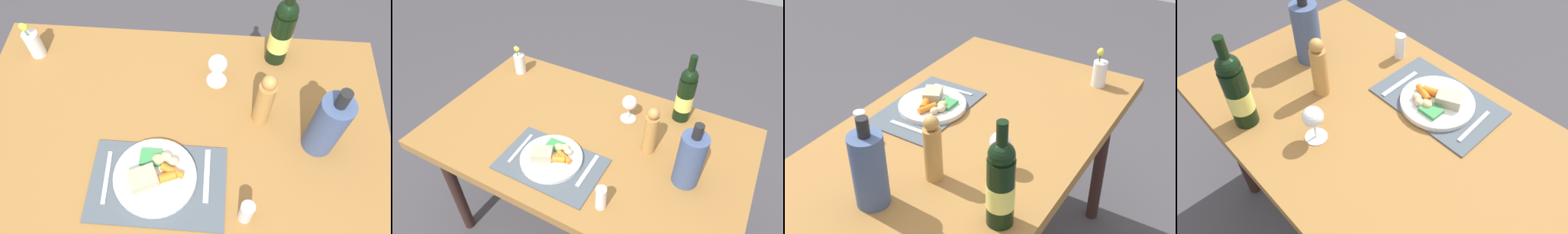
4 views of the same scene
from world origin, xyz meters
The scene contains 12 objects.
ground_plane centered at (0.00, 0.00, 0.00)m, with size 8.00×8.00×0.00m, color #403D42.
dining_table centered at (0.00, 0.00, 0.69)m, with size 1.46×0.87×0.77m.
placemat centered at (-0.05, -0.22, 0.77)m, with size 0.43×0.28×0.01m, color #48515A.
dinner_plate centered at (-0.06, -0.20, 0.79)m, with size 0.26×0.26×0.06m.
fork centered at (-0.21, -0.21, 0.78)m, with size 0.01×0.18×0.01m, color silver.
knife centered at (0.11, -0.18, 0.78)m, with size 0.02×0.18×0.01m, color silver.
wine_bottle centered at (0.34, 0.33, 0.91)m, with size 0.08×0.08×0.35m.
pepper_mill centered at (0.28, 0.05, 0.88)m, with size 0.06×0.06×0.24m.
wine_glass centered at (0.12, 0.20, 0.86)m, with size 0.08×0.08×0.13m.
flower_vase centered at (-0.58, 0.28, 0.83)m, with size 0.06×0.06×0.17m.
salt_shaker centered at (0.23, -0.31, 0.82)m, with size 0.04×0.04×0.10m, color white.
cooler_bottle centered at (0.47, -0.04, 0.89)m, with size 0.10×0.10×0.30m.
Camera 1 is at (0.11, -0.63, 1.90)m, focal length 34.14 mm.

